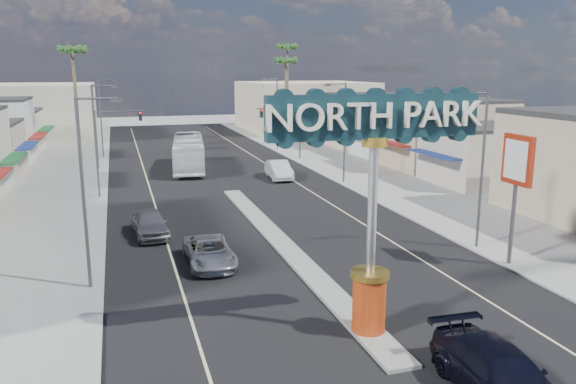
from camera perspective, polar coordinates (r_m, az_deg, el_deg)
ground at (r=48.47m, az=-5.98°, el=0.21°), size 160.00×160.00×0.00m
road at (r=48.47m, az=-5.98°, el=0.21°), size 20.00×120.00×0.01m
median_island at (r=33.39m, az=-0.63°, el=-5.22°), size 1.30×30.00×0.16m
sidewalk_left at (r=47.88m, az=-22.65°, el=-0.78°), size 8.00×120.00×0.12m
sidewalk_right at (r=52.87m, az=9.07°, el=1.21°), size 8.00×120.00×0.12m
storefront_row_right at (r=68.43m, az=11.95°, el=6.11°), size 12.00×42.00×6.00m
backdrop_far_left at (r=92.66m, az=-25.30°, el=7.40°), size 20.00×20.00×8.00m
backdrop_far_right at (r=96.83m, az=1.67°, el=8.74°), size 20.00×20.00×8.00m
gateway_sign at (r=21.00m, az=8.65°, el=0.57°), size 8.20×1.50×9.15m
traffic_signal_left at (r=60.81m, az=-17.26°, el=6.27°), size 5.09×0.45×6.00m
traffic_signal_right at (r=63.46m, az=-0.34°, el=7.06°), size 5.09×0.45×6.00m
streetlight_l_near at (r=27.06m, az=-19.80°, el=0.76°), size 2.03×0.22×9.00m
streetlight_l_mid at (r=46.83m, az=-18.80°, el=5.47°), size 2.03×0.22×9.00m
streetlight_l_far at (r=68.73m, az=-18.37°, el=7.51°), size 2.03×0.22×9.00m
streetlight_r_near at (r=33.27m, az=18.94°, el=2.88°), size 2.03×0.22×9.00m
streetlight_r_mid at (r=50.67m, az=5.61°, el=6.55°), size 2.03×0.22×9.00m
streetlight_r_far at (r=71.41m, az=-1.24°, el=8.29°), size 2.03×0.22×9.00m
palm_left_far at (r=66.66m, az=-21.04°, el=12.73°), size 2.60×2.60×13.10m
palm_right_mid at (r=75.79m, az=-0.19°, el=12.72°), size 2.60×2.60×12.10m
palm_right_far at (r=82.14m, az=-0.06°, el=13.94°), size 2.60×2.60×14.10m
suv_left at (r=30.16m, az=-7.98°, el=-6.03°), size 2.36×5.11×1.42m
suv_right at (r=19.55m, az=20.75°, el=-17.02°), size 2.59×5.89×1.68m
car_parked_left at (r=35.85m, az=-13.85°, el=-3.11°), size 2.31×4.96×1.64m
car_parked_right at (r=53.06m, az=-0.93°, el=2.27°), size 2.12×5.28×1.71m
city_bus at (r=58.74m, az=-10.06°, el=3.96°), size 4.48×12.82×3.50m
bank_pylon_sign at (r=30.95m, az=22.25°, el=2.33°), size 0.32×2.13×6.81m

